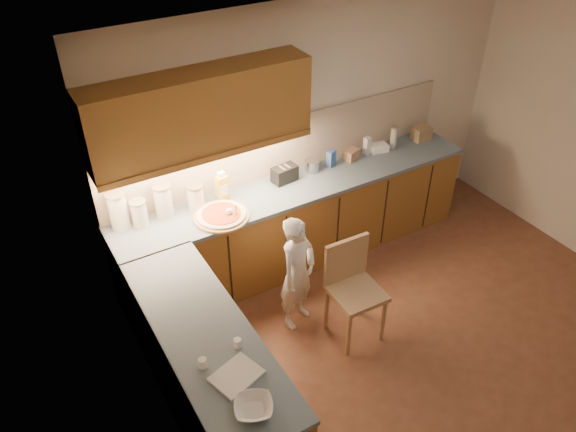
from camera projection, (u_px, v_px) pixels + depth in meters
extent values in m
plane|color=brown|center=(434.00, 348.00, 4.99)|extent=(4.50, 4.50, 0.00)
cube|color=beige|center=(316.00, 128.00, 5.63)|extent=(4.50, 0.04, 2.60)
cube|color=beige|center=(179.00, 350.00, 3.30)|extent=(0.04, 4.00, 2.60)
cube|color=white|center=(498.00, 66.00, 3.47)|extent=(4.50, 4.00, 0.04)
cube|color=olive|center=(299.00, 223.00, 5.77)|extent=(3.75, 0.60, 0.88)
cube|color=olive|center=(210.00, 375.00, 4.21)|extent=(0.60, 2.00, 0.88)
cube|color=#4E616F|center=(299.00, 186.00, 5.50)|extent=(3.77, 0.62, 0.04)
cube|color=#4E616F|center=(205.00, 333.00, 3.94)|extent=(0.62, 2.02, 0.04)
cube|color=black|center=(169.00, 293.00, 4.93)|extent=(0.02, 0.01, 0.80)
cube|color=black|center=(231.00, 270.00, 5.18)|extent=(0.02, 0.01, 0.80)
cube|color=black|center=(287.00, 250.00, 5.42)|extent=(0.02, 0.01, 0.80)
cube|color=black|center=(338.00, 230.00, 5.67)|extent=(0.02, 0.01, 0.80)
cube|color=black|center=(385.00, 213.00, 5.92)|extent=(0.02, 0.01, 0.80)
cube|color=black|center=(428.00, 197.00, 6.16)|extent=(0.02, 0.01, 0.80)
cube|color=#B9A78F|center=(285.00, 146.00, 5.52)|extent=(3.75, 0.02, 0.58)
cube|color=olive|center=(201.00, 112.00, 4.66)|extent=(1.95, 0.35, 0.70)
cube|color=olive|center=(213.00, 158.00, 4.74)|extent=(1.95, 0.02, 0.06)
cylinder|color=tan|center=(222.00, 216.00, 5.03)|extent=(0.50, 0.50, 0.02)
cylinder|color=beige|center=(221.00, 214.00, 5.02)|extent=(0.44, 0.44, 0.02)
cylinder|color=#B73A18|center=(221.00, 213.00, 5.01)|extent=(0.35, 0.35, 0.01)
sphere|color=white|center=(229.00, 212.00, 4.99)|extent=(0.06, 0.06, 0.06)
cylinder|color=white|center=(236.00, 211.00, 4.95)|extent=(0.07, 0.11, 0.20)
imported|color=silver|center=(297.00, 273.00, 4.95)|extent=(0.49, 0.42, 1.14)
cylinder|color=tan|center=(349.00, 335.00, 4.80)|extent=(0.04, 0.04, 0.48)
cylinder|color=tan|center=(383.00, 320.00, 4.94)|extent=(0.04, 0.04, 0.48)
cylinder|color=tan|center=(327.00, 308.00, 5.06)|extent=(0.04, 0.04, 0.48)
cylinder|color=tan|center=(360.00, 295.00, 5.20)|extent=(0.04, 0.04, 0.48)
cube|color=tan|center=(357.00, 293.00, 4.84)|extent=(0.44, 0.44, 0.04)
cube|color=tan|center=(346.00, 259.00, 4.85)|extent=(0.43, 0.05, 0.43)
imported|color=white|center=(254.00, 408.00, 3.39)|extent=(0.32, 0.32, 0.06)
cylinder|color=silver|center=(118.00, 211.00, 4.83)|extent=(0.16, 0.16, 0.33)
cylinder|color=tan|center=(115.00, 195.00, 4.73)|extent=(0.17, 0.17, 0.02)
cylinder|color=silver|center=(139.00, 214.00, 4.87)|extent=(0.14, 0.14, 0.24)
cylinder|color=tan|center=(137.00, 202.00, 4.80)|extent=(0.15, 0.15, 0.02)
cylinder|color=beige|center=(163.00, 201.00, 4.98)|extent=(0.16, 0.16, 0.30)
cylinder|color=tan|center=(161.00, 186.00, 4.88)|extent=(0.17, 0.17, 0.02)
cylinder|color=white|center=(196.00, 198.00, 5.08)|extent=(0.15, 0.15, 0.23)
cylinder|color=gray|center=(194.00, 186.00, 5.01)|extent=(0.15, 0.15, 0.02)
cube|color=gold|center=(222.00, 189.00, 5.18)|extent=(0.11, 0.09, 0.26)
cube|color=silver|center=(221.00, 174.00, 5.09)|extent=(0.07, 0.06, 0.05)
cube|color=black|center=(285.00, 174.00, 5.49)|extent=(0.26, 0.17, 0.16)
cube|color=silver|center=(282.00, 168.00, 5.42)|extent=(0.04, 0.11, 0.00)
cube|color=silver|center=(287.00, 166.00, 5.45)|extent=(0.04, 0.11, 0.00)
cylinder|color=#A0A1A5|center=(312.00, 166.00, 5.66)|extent=(0.15, 0.15, 0.11)
cylinder|color=#A0A1A5|center=(312.00, 161.00, 5.62)|extent=(0.16, 0.16, 0.01)
cube|color=#385EA8|center=(331.00, 158.00, 5.72)|extent=(0.10, 0.09, 0.18)
cube|color=#AC7C5C|center=(351.00, 154.00, 5.85)|extent=(0.18, 0.16, 0.11)
cube|color=silver|center=(367.00, 145.00, 5.93)|extent=(0.07, 0.07, 0.19)
cube|color=white|center=(379.00, 148.00, 6.00)|extent=(0.21, 0.17, 0.08)
cylinder|color=silver|center=(394.00, 138.00, 6.03)|extent=(0.07, 0.07, 0.23)
cylinder|color=gray|center=(395.00, 127.00, 5.96)|extent=(0.08, 0.08, 0.02)
cube|color=#A28357|center=(421.00, 133.00, 6.19)|extent=(0.19, 0.15, 0.15)
cube|color=silver|center=(236.00, 376.00, 3.61)|extent=(0.36, 0.32, 0.02)
cylinder|color=silver|center=(203.00, 363.00, 3.66)|extent=(0.07, 0.07, 0.07)
cylinder|color=white|center=(238.00, 343.00, 3.80)|extent=(0.06, 0.06, 0.07)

